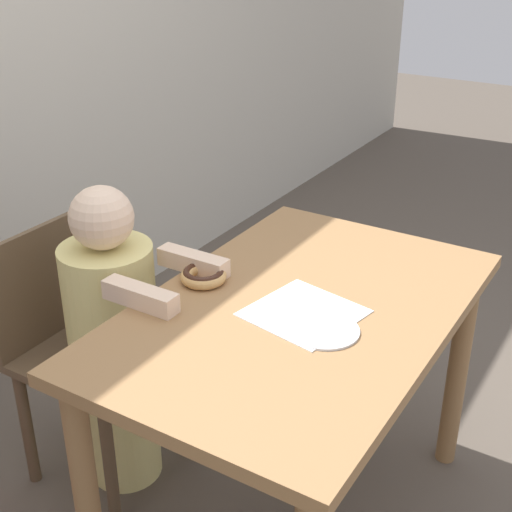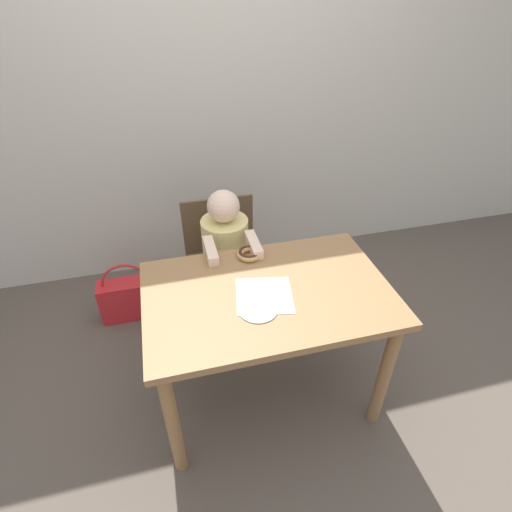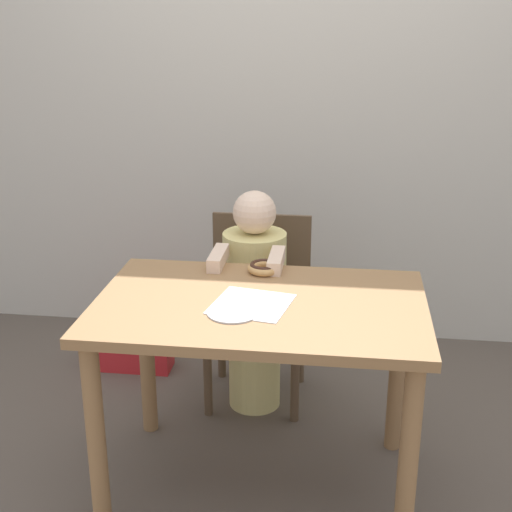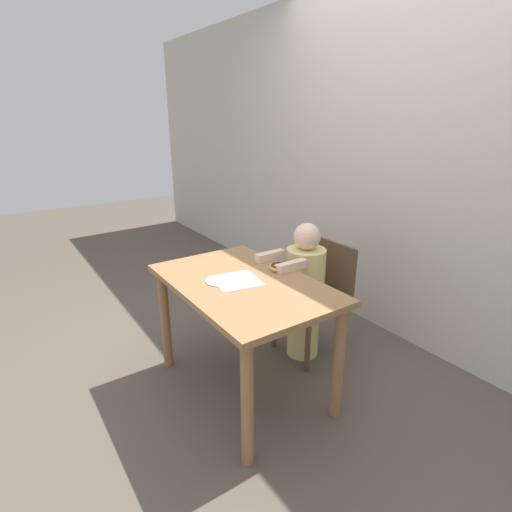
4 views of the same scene
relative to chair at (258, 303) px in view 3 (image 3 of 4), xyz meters
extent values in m
plane|color=brown|center=(0.09, -0.65, -0.42)|extent=(12.00, 12.00, 0.00)
cube|color=beige|center=(0.09, 0.67, 0.83)|extent=(8.00, 0.05, 2.50)
cube|color=olive|center=(0.09, -0.65, 0.27)|extent=(1.09, 0.70, 0.03)
cylinder|color=olive|center=(-0.39, -0.94, -0.09)|extent=(0.06, 0.06, 0.68)
cylinder|color=olive|center=(0.57, -0.94, -0.09)|extent=(0.06, 0.06, 0.68)
cylinder|color=olive|center=(-0.39, -0.36, -0.09)|extent=(0.06, 0.06, 0.68)
cylinder|color=olive|center=(0.57, -0.36, -0.09)|extent=(0.06, 0.06, 0.68)
cube|color=brown|center=(0.00, -0.06, -0.01)|extent=(0.43, 0.39, 0.03)
cube|color=brown|center=(0.00, 0.13, 0.18)|extent=(0.43, 0.02, 0.35)
cylinder|color=brown|center=(-0.18, -0.22, -0.22)|extent=(0.04, 0.04, 0.40)
cylinder|color=brown|center=(0.18, -0.22, -0.22)|extent=(0.04, 0.04, 0.40)
cylinder|color=brown|center=(-0.18, 0.11, -0.22)|extent=(0.04, 0.04, 0.40)
cylinder|color=brown|center=(0.18, 0.11, -0.22)|extent=(0.04, 0.04, 0.40)
cylinder|color=#E0D17F|center=(0.00, -0.11, -0.21)|extent=(0.22, 0.22, 0.43)
cylinder|color=#E0D17F|center=(0.00, -0.11, 0.18)|extent=(0.26, 0.26, 0.34)
sphere|color=beige|center=(0.00, -0.11, 0.43)|extent=(0.17, 0.17, 0.17)
cube|color=beige|center=(-0.11, -0.32, 0.31)|extent=(0.05, 0.21, 0.05)
cube|color=beige|center=(0.11, -0.32, 0.31)|extent=(0.05, 0.21, 0.05)
torus|color=tan|center=(0.07, -0.38, 0.30)|extent=(0.12, 0.12, 0.03)
torus|color=#381E14|center=(0.07, -0.38, 0.31)|extent=(0.11, 0.11, 0.02)
cube|color=white|center=(0.07, -0.67, 0.29)|extent=(0.28, 0.28, 0.00)
cube|color=red|center=(-0.61, 0.13, -0.29)|extent=(0.35, 0.14, 0.27)
torus|color=red|center=(-0.61, 0.13, -0.15)|extent=(0.28, 0.02, 0.28)
cylinder|color=silver|center=(0.02, -0.75, 0.29)|extent=(0.17, 0.17, 0.01)
camera|label=1|loc=(-1.25, -1.35, 1.16)|focal=50.00mm
camera|label=2|loc=(-0.29, -1.92, 1.44)|focal=28.00mm
camera|label=3|loc=(0.36, -2.78, 1.21)|focal=50.00mm
camera|label=4|loc=(1.82, -1.74, 1.17)|focal=28.00mm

